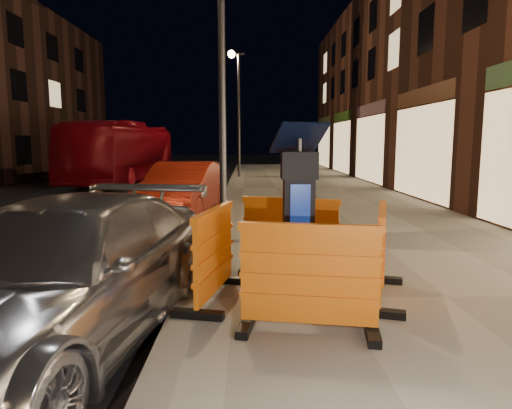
{
  "coord_description": "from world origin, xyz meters",
  "views": [
    {
      "loc": [
        0.69,
        -5.06,
        1.95
      ],
      "look_at": [
        0.8,
        1.0,
        1.1
      ],
      "focal_mm": 32.0,
      "sensor_mm": 36.0,
      "label": 1
    }
  ],
  "objects_px": {
    "barrier_bldgside": "(381,254)",
    "car_red": "(184,216)",
    "parking_kiosk": "(298,218)",
    "bus_doubledecker": "(125,182)",
    "barrier_kerbside": "(214,254)",
    "barrier_front": "(309,279)",
    "barrier_back": "(290,236)",
    "car_silver": "(65,343)"
  },
  "relations": [
    {
      "from": "barrier_bldgside",
      "to": "car_red",
      "type": "bearing_deg",
      "value": 42.22
    },
    {
      "from": "parking_kiosk",
      "to": "bus_doubledecker",
      "type": "xyz_separation_m",
      "value": [
        -6.37,
        16.47,
        -1.09
      ]
    },
    {
      "from": "barrier_kerbside",
      "to": "barrier_bldgside",
      "type": "bearing_deg",
      "value": -77.02
    },
    {
      "from": "barrier_front",
      "to": "barrier_kerbside",
      "type": "distance_m",
      "value": 1.34
    },
    {
      "from": "parking_kiosk",
      "to": "barrier_back",
      "type": "height_order",
      "value": "parking_kiosk"
    },
    {
      "from": "parking_kiosk",
      "to": "car_silver",
      "type": "relative_size",
      "value": 0.39
    },
    {
      "from": "barrier_kerbside",
      "to": "car_silver",
      "type": "xyz_separation_m",
      "value": [
        -1.4,
        -0.8,
        -0.67
      ]
    },
    {
      "from": "parking_kiosk",
      "to": "car_red",
      "type": "bearing_deg",
      "value": 123.32
    },
    {
      "from": "car_red",
      "to": "barrier_back",
      "type": "bearing_deg",
      "value": -61.29
    },
    {
      "from": "barrier_kerbside",
      "to": "car_red",
      "type": "relative_size",
      "value": 0.32
    },
    {
      "from": "parking_kiosk",
      "to": "car_red",
      "type": "xyz_separation_m",
      "value": [
        -2.25,
        6.79,
        -1.09
      ]
    },
    {
      "from": "barrier_front",
      "to": "barrier_bldgside",
      "type": "relative_size",
      "value": 1.0
    },
    {
      "from": "parking_kiosk",
      "to": "car_red",
      "type": "relative_size",
      "value": 0.44
    },
    {
      "from": "barrier_kerbside",
      "to": "car_silver",
      "type": "height_order",
      "value": "barrier_kerbside"
    },
    {
      "from": "parking_kiosk",
      "to": "barrier_back",
      "type": "relative_size",
      "value": 1.4
    },
    {
      "from": "car_silver",
      "to": "barrier_bldgside",
      "type": "bearing_deg",
      "value": 23.43
    },
    {
      "from": "parking_kiosk",
      "to": "barrier_kerbside",
      "type": "distance_m",
      "value": 1.04
    },
    {
      "from": "barrier_front",
      "to": "barrier_bldgside",
      "type": "bearing_deg",
      "value": 54.98
    },
    {
      "from": "parking_kiosk",
      "to": "barrier_kerbside",
      "type": "relative_size",
      "value": 1.4
    },
    {
      "from": "car_silver",
      "to": "bus_doubledecker",
      "type": "distance_m",
      "value": 17.74
    },
    {
      "from": "parking_kiosk",
      "to": "barrier_front",
      "type": "height_order",
      "value": "parking_kiosk"
    },
    {
      "from": "barrier_back",
      "to": "bus_doubledecker",
      "type": "distance_m",
      "value": 16.79
    },
    {
      "from": "parking_kiosk",
      "to": "barrier_kerbside",
      "type": "bearing_deg",
      "value": -165.02
    },
    {
      "from": "parking_kiosk",
      "to": "barrier_front",
      "type": "bearing_deg",
      "value": -75.02
    },
    {
      "from": "parking_kiosk",
      "to": "barrier_back",
      "type": "distance_m",
      "value": 1.04
    },
    {
      "from": "barrier_front",
      "to": "car_silver",
      "type": "xyz_separation_m",
      "value": [
        -2.35,
        0.15,
        -0.67
      ]
    },
    {
      "from": "barrier_front",
      "to": "car_red",
      "type": "distance_m",
      "value": 8.08
    },
    {
      "from": "parking_kiosk",
      "to": "barrier_front",
      "type": "distance_m",
      "value": 1.04
    },
    {
      "from": "barrier_front",
      "to": "barrier_bldgside",
      "type": "distance_m",
      "value": 1.34
    },
    {
      "from": "barrier_front",
      "to": "barrier_kerbside",
      "type": "xyz_separation_m",
      "value": [
        -0.95,
        0.95,
        0.0
      ]
    },
    {
      "from": "barrier_back",
      "to": "barrier_bldgside",
      "type": "height_order",
      "value": "same"
    },
    {
      "from": "parking_kiosk",
      "to": "barrier_bldgside",
      "type": "height_order",
      "value": "parking_kiosk"
    },
    {
      "from": "car_red",
      "to": "barrier_front",
      "type": "bearing_deg",
      "value": -66.15
    },
    {
      "from": "parking_kiosk",
      "to": "bus_doubledecker",
      "type": "distance_m",
      "value": 17.69
    },
    {
      "from": "barrier_bldgside",
      "to": "car_silver",
      "type": "distance_m",
      "value": 3.46
    },
    {
      "from": "barrier_bldgside",
      "to": "car_silver",
      "type": "bearing_deg",
      "value": 120.68
    },
    {
      "from": "barrier_bldgside",
      "to": "parking_kiosk",
      "type": "bearing_deg",
      "value": 106.98
    },
    {
      "from": "parking_kiosk",
      "to": "bus_doubledecker",
      "type": "bearing_deg",
      "value": 126.11
    },
    {
      "from": "barrier_front",
      "to": "car_red",
      "type": "relative_size",
      "value": 0.32
    },
    {
      "from": "barrier_back",
      "to": "barrier_front",
      "type": "bearing_deg",
      "value": -72.02
    },
    {
      "from": "parking_kiosk",
      "to": "bus_doubledecker",
      "type": "height_order",
      "value": "parking_kiosk"
    },
    {
      "from": "parking_kiosk",
      "to": "barrier_bldgside",
      "type": "bearing_deg",
      "value": 14.98
    }
  ]
}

